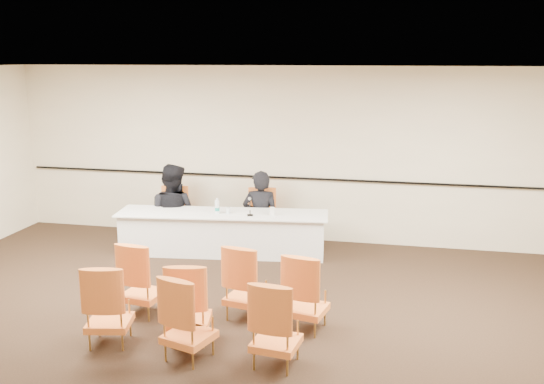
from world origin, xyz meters
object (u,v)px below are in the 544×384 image
(panelist_main, at_px, (261,221))
(aud_chair_back_left, at_px, (109,304))
(aud_chair_back_right, at_px, (276,323))
(aud_chair_extra, at_px, (189,301))
(coffee_cup, at_px, (272,211))
(microphone, at_px, (250,207))
(aud_chair_front_left, at_px, (142,278))
(panelist_second_chair, at_px, (173,215))
(panelist_main_chair, at_px, (261,218))
(drinking_glass, at_px, (228,211))
(aud_chair_back_mid, at_px, (188,317))
(panel_table, at_px, (223,233))
(panelist_second, at_px, (173,217))
(aud_chair_front_mid, at_px, (247,281))
(aud_chair_front_right, at_px, (306,291))
(water_bottle, at_px, (217,206))

(panelist_main, height_order, aud_chair_back_left, panelist_main)
(aud_chair_back_left, xyz_separation_m, aud_chair_back_right, (1.92, -0.08, 0.00))
(aud_chair_back_left, xyz_separation_m, aud_chair_extra, (0.85, 0.25, 0.00))
(coffee_cup, bearing_deg, microphone, -163.09)
(aud_chair_front_left, bearing_deg, coffee_cup, 74.58)
(coffee_cup, bearing_deg, aud_chair_extra, -95.19)
(panelist_second_chair, height_order, aud_chair_back_right, same)
(aud_chair_front_left, bearing_deg, aud_chair_back_left, -84.10)
(panelist_main_chair, xyz_separation_m, drinking_glass, (-0.40, -0.61, 0.26))
(aud_chair_back_mid, bearing_deg, panel_table, 118.28)
(drinking_glass, bearing_deg, aud_chair_extra, -81.92)
(panelist_second, xyz_separation_m, aud_chair_front_mid, (2.03, -2.74, 0.03))
(panelist_second, xyz_separation_m, aud_chair_front_left, (0.74, -2.90, 0.03))
(aud_chair_front_mid, bearing_deg, aud_chair_front_left, -161.49)
(panelist_main_chair, distance_m, aud_chair_back_mid, 4.06)
(panelist_second, distance_m, aud_chair_back_right, 4.63)
(drinking_glass, distance_m, aud_chair_back_mid, 3.50)
(coffee_cup, height_order, aud_chair_front_right, aud_chair_front_right)
(panelist_main_chair, relative_size, aud_chair_front_right, 1.00)
(aud_chair_back_mid, bearing_deg, panelist_second, 130.86)
(water_bottle, relative_size, drinking_glass, 2.52)
(aud_chair_extra, bearing_deg, panelist_main, 79.62)
(aud_chair_front_mid, bearing_deg, aud_chair_back_right, -49.79)
(coffee_cup, bearing_deg, panel_table, -178.43)
(panel_table, bearing_deg, aud_chair_back_right, -71.49)
(drinking_glass, relative_size, aud_chair_back_left, 0.11)
(microphone, height_order, aud_chair_front_mid, microphone)
(aud_chair_front_mid, height_order, aud_chair_back_right, same)
(panelist_second_chair, relative_size, aud_chair_back_mid, 1.00)
(coffee_cup, relative_size, aud_chair_back_right, 0.13)
(drinking_glass, bearing_deg, aud_chair_back_left, -97.15)
(aud_chair_back_left, relative_size, aud_chair_extra, 1.00)
(drinking_glass, bearing_deg, aud_chair_back_right, -66.05)
(coffee_cup, height_order, aud_chair_extra, aud_chair_extra)
(microphone, height_order, aud_chair_front_right, microphone)
(aud_chair_back_mid, bearing_deg, water_bottle, 119.52)
(panelist_main_chair, distance_m, coffee_cup, 0.70)
(microphone, bearing_deg, coffee_cup, 0.77)
(panelist_second, relative_size, aud_chair_extra, 1.95)
(aud_chair_back_mid, xyz_separation_m, aud_chair_back_right, (0.93, 0.06, 0.00))
(panelist_second, xyz_separation_m, aud_chair_front_right, (2.79, -2.91, 0.03))
(panelist_main_chair, bearing_deg, aud_chair_back_right, -81.26)
(panelist_main_chair, relative_size, coffee_cup, 7.43)
(coffee_cup, distance_m, aud_chair_back_right, 3.53)
(aud_chair_back_left, xyz_separation_m, aud_chair_back_mid, (0.99, -0.14, 0.00))
(aud_chair_back_left, bearing_deg, panelist_main_chair, 66.76)
(drinking_glass, relative_size, aud_chair_extra, 0.11)
(panelist_second, distance_m, aud_chair_front_right, 4.03)
(aud_chair_front_left, bearing_deg, aud_chair_back_mid, -37.38)
(panelist_second, bearing_deg, aud_chair_front_right, 143.57)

